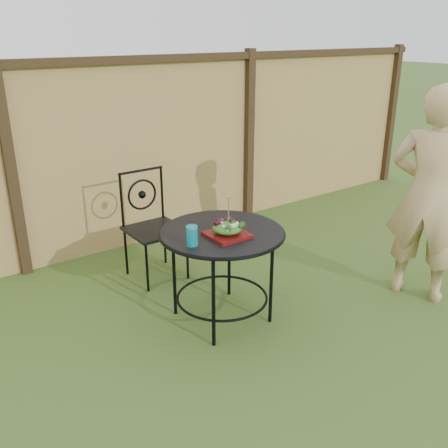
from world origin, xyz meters
name	(u,v)px	position (x,y,z in m)	size (l,w,h in m)	color
ground	(292,332)	(0.00, 0.00, 0.00)	(60.00, 60.00, 0.00)	#2B4917
fence	(145,151)	(0.00, 2.19, 0.95)	(8.00, 0.12, 1.90)	tan
patio_table	(222,248)	(-0.30, 0.47, 0.59)	(0.92, 0.92, 0.72)	black
patio_chair	(152,222)	(-0.36, 1.43, 0.50)	(0.46, 0.46, 0.95)	black
diner	(429,196)	(1.24, -0.18, 0.86)	(0.63, 0.41, 1.73)	tan
salad_plate	(227,235)	(-0.33, 0.36, 0.74)	(0.27, 0.27, 0.02)	#460A0A
salad	(227,228)	(-0.33, 0.36, 0.79)	(0.21, 0.21, 0.08)	#235614
fork	(228,210)	(-0.32, 0.36, 0.92)	(0.01, 0.01, 0.18)	silver
drinking_glass	(192,236)	(-0.61, 0.38, 0.79)	(0.08, 0.08, 0.14)	#0C8795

